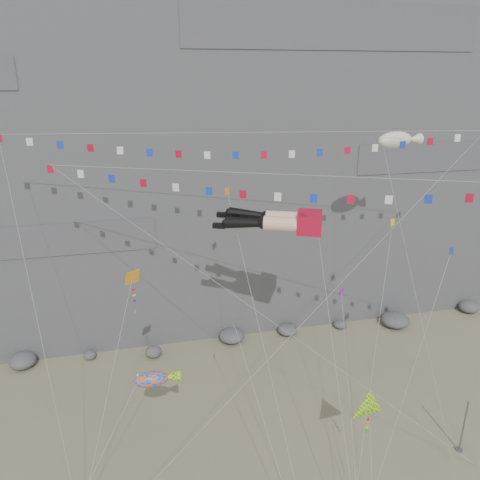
{
  "coord_description": "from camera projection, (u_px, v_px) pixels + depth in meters",
  "views": [
    {
      "loc": [
        -8.67,
        -24.03,
        25.91
      ],
      "look_at": [
        -0.99,
        9.0,
        13.91
      ],
      "focal_mm": 35.0,
      "sensor_mm": 36.0,
      "label": 1
    }
  ],
  "objects": [
    {
      "name": "blimp_windsock",
      "position": [
        395.0,
        140.0,
        36.49
      ],
      "size": [
        4.31,
        12.6,
        24.0
      ],
      "color": "white",
      "rests_on": "ground"
    },
    {
      "name": "anchor_pole_right",
      "position": [
        464.0,
        427.0,
        33.42
      ],
      "size": [
        0.12,
        0.12,
        4.32
      ],
      "primitive_type": "cylinder",
      "color": "slate",
      "rests_on": "ground"
    },
    {
      "name": "legs_kite",
      "position": [
        279.0,
        221.0,
        32.95
      ],
      "size": [
        7.8,
        17.63,
        21.49
      ],
      "rotation": [
        0.0,
        0.0,
        -0.4
      ],
      "color": "#B70B27",
      "rests_on": "ground"
    },
    {
      "name": "small_kite_e",
      "position": [
        450.0,
        255.0,
        32.26
      ],
      "size": [
        9.5,
        7.75,
        18.29
      ],
      "color": "#1433B3",
      "rests_on": "ground"
    },
    {
      "name": "flag_banner_upper",
      "position": [
        250.0,
        133.0,
        34.16
      ],
      "size": [
        35.37,
        15.92,
        28.49
      ],
      "color": "#B70B27",
      "rests_on": "ground"
    },
    {
      "name": "small_kite_b",
      "position": [
        342.0,
        295.0,
        36.09
      ],
      "size": [
        4.19,
        12.61,
        15.99
      ],
      "color": "purple",
      "rests_on": "ground"
    },
    {
      "name": "delta_kite",
      "position": [
        369.0,
        408.0,
        30.29
      ],
      "size": [
        4.43,
        7.93,
        9.8
      ],
      "color": "yellow",
      "rests_on": "ground"
    },
    {
      "name": "small_kite_c",
      "position": [
        235.0,
        326.0,
        30.98
      ],
      "size": [
        2.74,
        9.89,
        13.97
      ],
      "color": "green",
      "rests_on": "ground"
    },
    {
      "name": "small_kite_d",
      "position": [
        392.0,
        227.0,
        35.97
      ],
      "size": [
        10.05,
        14.94,
        22.78
      ],
      "color": "yellow",
      "rests_on": "ground"
    },
    {
      "name": "small_kite_a",
      "position": [
        228.0,
        196.0,
        34.63
      ],
      "size": [
        2.24,
        16.81,
        23.97
      ],
      "color": "orange",
      "rests_on": "ground"
    },
    {
      "name": "harlequin_kite",
      "position": [
        132.0,
        278.0,
        30.06
      ],
      "size": [
        5.48,
        8.58,
        16.12
      ],
      "color": "red",
      "rests_on": "ground"
    },
    {
      "name": "talus_boulders",
      "position": [
        232.0,
        336.0,
        47.97
      ],
      "size": [
        60.0,
        3.0,
        1.2
      ],
      "primitive_type": null,
      "color": "slate",
      "rests_on": "ground"
    },
    {
      "name": "ground",
      "position": [
        283.0,
        469.0,
        32.56
      ],
      "size": [
        120.0,
        120.0,
        0.0
      ],
      "primitive_type": "plane",
      "color": "gray",
      "rests_on": "ground"
    },
    {
      "name": "flag_banner_lower",
      "position": [
        297.0,
        175.0,
        29.27
      ],
      "size": [
        31.2,
        14.26,
        24.13
      ],
      "color": "#B70B27",
      "rests_on": "ground"
    },
    {
      "name": "fish_windsock",
      "position": [
        151.0,
        380.0,
        29.99
      ],
      "size": [
        8.31,
        6.45,
        11.44
      ],
      "color": "#FF5F0D",
      "rests_on": "ground"
    },
    {
      "name": "cliff",
      "position": [
        203.0,
        83.0,
        53.6
      ],
      "size": [
        80.0,
        28.0,
        50.0
      ],
      "primitive_type": "cube",
      "color": "slate",
      "rests_on": "ground"
    }
  ]
}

